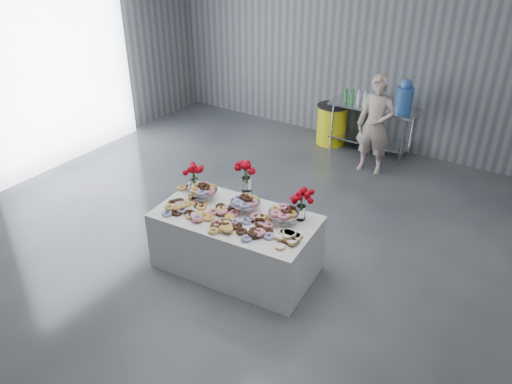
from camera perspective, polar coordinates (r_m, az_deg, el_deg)
ground at (r=6.40m, az=-4.56°, el=-7.81°), size 9.00×9.00×0.00m
room_walls at (r=5.45m, az=-7.62°, el=16.24°), size 8.04×9.04×4.02m
display_table at (r=6.06m, az=-2.28°, el=-5.74°), size 1.98×1.16×0.75m
prep_table at (r=9.14m, az=13.14°, el=7.98°), size 1.50×0.60×0.90m
donut_mounds at (r=5.79m, az=-2.65°, el=-2.60°), size 1.87×0.95×0.09m
cake_stand_left at (r=6.14m, az=-6.09°, el=0.34°), size 0.36×0.36×0.17m
cake_stand_mid at (r=5.86m, az=-1.22°, el=-1.03°), size 0.36×0.36×0.17m
cake_stand_right at (r=5.67m, az=3.18°, el=-2.27°), size 0.36×0.36×0.17m
danish_pile at (r=5.42m, az=3.69°, el=-5.04°), size 0.48×0.48×0.11m
bouquet_left at (r=6.25m, az=-7.18°, el=2.42°), size 0.26×0.26×0.42m
bouquet_right at (r=5.65m, az=5.26°, el=-0.59°), size 0.26×0.26×0.42m
bouquet_center at (r=5.94m, az=-1.13°, el=2.05°), size 0.26×0.26×0.57m
water_jug at (r=8.81m, az=16.59°, el=10.41°), size 0.28×0.28×0.55m
drink_bottles at (r=9.01m, az=11.30°, el=10.71°), size 0.54×0.08×0.27m
person at (r=8.39m, az=13.47°, el=7.46°), size 0.62×0.43×1.64m
trash_barrel at (r=9.49m, az=8.63°, el=7.66°), size 0.58×0.58×0.75m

